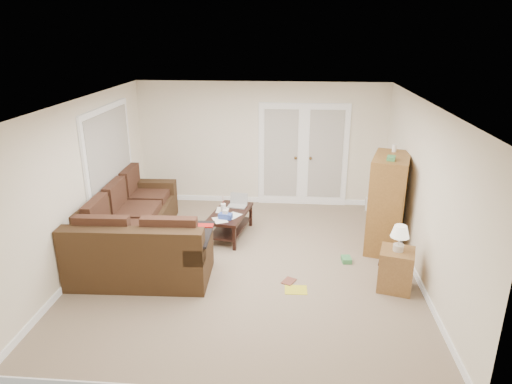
# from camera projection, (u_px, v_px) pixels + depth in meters

# --- Properties ---
(floor) EXTENTS (5.50, 5.50, 0.00)m
(floor) POSITION_uv_depth(u_px,v_px,m) (248.00, 264.00, 7.08)
(floor) COLOR gray
(floor) RESTS_ON ground
(ceiling) EXTENTS (5.00, 5.50, 0.02)m
(ceiling) POSITION_uv_depth(u_px,v_px,m) (247.00, 102.00, 6.24)
(ceiling) COLOR white
(ceiling) RESTS_ON wall_back
(wall_left) EXTENTS (0.02, 5.50, 2.50)m
(wall_left) POSITION_uv_depth(u_px,v_px,m) (83.00, 184.00, 6.86)
(wall_left) COLOR white
(wall_left) RESTS_ON floor
(wall_right) EXTENTS (0.02, 5.50, 2.50)m
(wall_right) POSITION_uv_depth(u_px,v_px,m) (423.00, 193.00, 6.47)
(wall_right) COLOR white
(wall_right) RESTS_ON floor
(wall_back) EXTENTS (5.00, 0.02, 2.50)m
(wall_back) POSITION_uv_depth(u_px,v_px,m) (261.00, 144.00, 9.24)
(wall_back) COLOR white
(wall_back) RESTS_ON floor
(wall_front) EXTENTS (5.00, 0.02, 2.50)m
(wall_front) POSITION_uv_depth(u_px,v_px,m) (217.00, 289.00, 4.08)
(wall_front) COLOR white
(wall_front) RESTS_ON floor
(baseboards) EXTENTS (5.00, 5.50, 0.10)m
(baseboards) POSITION_uv_depth(u_px,v_px,m) (248.00, 261.00, 7.06)
(baseboards) COLOR white
(baseboards) RESTS_ON floor
(french_doors) EXTENTS (1.80, 0.05, 2.13)m
(french_doors) POSITION_uv_depth(u_px,v_px,m) (303.00, 156.00, 9.22)
(french_doors) COLOR white
(french_doors) RESTS_ON floor
(window_left) EXTENTS (0.05, 1.92, 1.42)m
(window_left) POSITION_uv_depth(u_px,v_px,m) (109.00, 148.00, 7.69)
(window_left) COLOR white
(window_left) RESTS_ON wall_left
(sectional_sofa) EXTENTS (2.13, 3.05, 0.93)m
(sectional_sofa) POSITION_uv_depth(u_px,v_px,m) (136.00, 234.00, 7.26)
(sectional_sofa) COLOR #3E2A18
(sectional_sofa) RESTS_ON floor
(coffee_table) EXTENTS (0.74, 1.19, 0.76)m
(coffee_table) POSITION_uv_depth(u_px,v_px,m) (230.00, 222.00, 8.00)
(coffee_table) COLOR black
(coffee_table) RESTS_ON floor
(tv_armoire) EXTENTS (0.79, 1.09, 1.69)m
(tv_armoire) POSITION_uv_depth(u_px,v_px,m) (387.00, 202.00, 7.41)
(tv_armoire) COLOR olive
(tv_armoire) RESTS_ON floor
(side_cabinet) EXTENTS (0.55, 0.55, 0.96)m
(side_cabinet) POSITION_uv_depth(u_px,v_px,m) (396.00, 266.00, 6.32)
(side_cabinet) COLOR brown
(side_cabinet) RESTS_ON floor
(space_heater) EXTENTS (0.12, 0.10, 0.27)m
(space_heater) POSITION_uv_depth(u_px,v_px,m) (368.00, 204.00, 9.17)
(space_heater) COLOR white
(space_heater) RESTS_ON floor
(floor_magazine) EXTENTS (0.32, 0.25, 0.01)m
(floor_magazine) POSITION_uv_depth(u_px,v_px,m) (296.00, 290.00, 6.38)
(floor_magazine) COLOR yellow
(floor_magazine) RESTS_ON floor
(floor_greenbox) EXTENTS (0.16, 0.20, 0.08)m
(floor_greenbox) POSITION_uv_depth(u_px,v_px,m) (346.00, 259.00, 7.15)
(floor_greenbox) COLOR #439455
(floor_greenbox) RESTS_ON floor
(floor_book) EXTENTS (0.24, 0.26, 0.02)m
(floor_book) POSITION_uv_depth(u_px,v_px,m) (284.00, 280.00, 6.63)
(floor_book) COLOR brown
(floor_book) RESTS_ON floor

